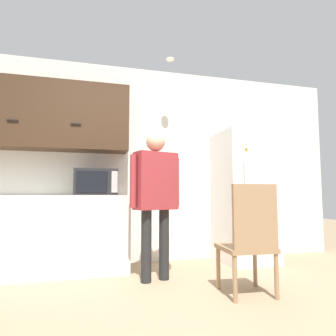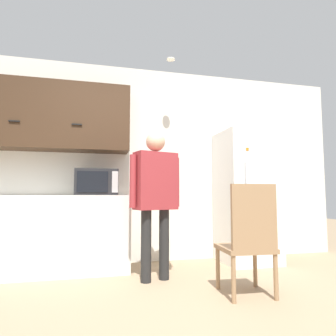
% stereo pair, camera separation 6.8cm
% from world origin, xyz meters
% --- Properties ---
extents(ground_plane, '(16.00, 16.00, 0.00)m').
position_xyz_m(ground_plane, '(0.00, 0.00, 0.00)').
color(ground_plane, '#9E8466').
extents(back_wall, '(6.00, 0.06, 2.70)m').
position_xyz_m(back_wall, '(0.00, 2.02, 1.35)').
color(back_wall, silver).
rests_on(back_wall, ground_plane).
extents(counter, '(1.98, 0.64, 0.90)m').
position_xyz_m(counter, '(-1.21, 1.67, 0.45)').
color(counter, silver).
rests_on(counter, ground_plane).
extents(upper_cabinets, '(1.98, 0.40, 0.85)m').
position_xyz_m(upper_cabinets, '(-1.21, 1.80, 1.89)').
color(upper_cabinets, '#3D2819').
extents(microwave, '(0.50, 0.43, 0.31)m').
position_xyz_m(microwave, '(-0.62, 1.62, 1.06)').
color(microwave, '#232326').
rests_on(microwave, counter).
extents(person, '(0.58, 0.34, 1.60)m').
position_xyz_m(person, '(0.01, 1.08, 0.97)').
color(person, black).
rests_on(person, ground_plane).
extents(refrigerator, '(0.70, 0.73, 1.78)m').
position_xyz_m(refrigerator, '(1.39, 1.63, 0.89)').
color(refrigerator, white).
rests_on(refrigerator, ground_plane).
extents(chair, '(0.48, 0.48, 1.00)m').
position_xyz_m(chair, '(0.72, 0.36, 0.53)').
color(chair, '#997551').
rests_on(chair, ground_plane).
extents(ceiling_light, '(0.11, 0.11, 0.01)m').
position_xyz_m(ceiling_light, '(0.30, 1.54, 2.68)').
color(ceiling_light, white).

